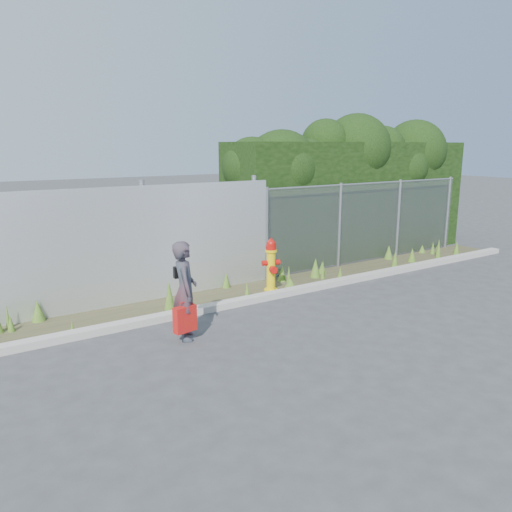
{
  "coord_description": "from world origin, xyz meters",
  "views": [
    {
      "loc": [
        -5.11,
        -5.78,
        2.92
      ],
      "look_at": [
        -0.3,
        1.4,
        1.0
      ],
      "focal_mm": 35.0,
      "sensor_mm": 36.0,
      "label": 1
    }
  ],
  "objects": [
    {
      "name": "curb",
      "position": [
        0.0,
        1.8,
        0.06
      ],
      "size": [
        16.0,
        0.22,
        0.12
      ],
      "primitive_type": "cube",
      "color": "#A39B93",
      "rests_on": "ground"
    },
    {
      "name": "hedge",
      "position": [
        4.46,
        4.0,
        2.02
      ],
      "size": [
        7.43,
        1.91,
        3.75
      ],
      "color": "black",
      "rests_on": "ground"
    },
    {
      "name": "corrugated_fence",
      "position": [
        -3.25,
        3.01,
        1.1
      ],
      "size": [
        8.5,
        0.21,
        2.3
      ],
      "color": "silver",
      "rests_on": "ground"
    },
    {
      "name": "fire_hydrant",
      "position": [
        0.59,
        2.17,
        0.54
      ],
      "size": [
        0.37,
        0.33,
        1.11
      ],
      "rotation": [
        0.0,
        0.0,
        -0.27
      ],
      "color": "yellow",
      "rests_on": "ground"
    },
    {
      "name": "red_tote_bag",
      "position": [
        -2.05,
        0.71,
        0.38
      ],
      "size": [
        0.36,
        0.13,
        0.47
      ],
      "rotation": [
        0.0,
        0.0,
        0.18
      ],
      "color": "#B51F0A"
    },
    {
      "name": "ground",
      "position": [
        0.0,
        0.0,
        0.0
      ],
      "size": [
        80.0,
        80.0,
        0.0
      ],
      "primitive_type": "plane",
      "color": "#3A3A3C",
      "rests_on": "ground"
    },
    {
      "name": "woman",
      "position": [
        -1.96,
        0.87,
        0.77
      ],
      "size": [
        0.54,
        0.65,
        1.53
      ],
      "primitive_type": "imported",
      "rotation": [
        0.0,
        0.0,
        1.22
      ],
      "color": "#0E4C59",
      "rests_on": "ground"
    },
    {
      "name": "chainlink_fence",
      "position": [
        4.25,
        3.0,
        1.03
      ],
      "size": [
        6.5,
        0.07,
        2.05
      ],
      "color": "gray",
      "rests_on": "ground"
    },
    {
      "name": "black_shoulder_bag",
      "position": [
        -1.94,
        1.02,
        1.02
      ],
      "size": [
        0.23,
        0.1,
        0.18
      ],
      "rotation": [
        0.0,
        0.0,
        -0.14
      ],
      "color": "black"
    },
    {
      "name": "weed_strip",
      "position": [
        -0.04,
        2.47,
        0.12
      ],
      "size": [
        16.0,
        1.22,
        0.55
      ],
      "color": "#3F3A24",
      "rests_on": "ground"
    }
  ]
}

